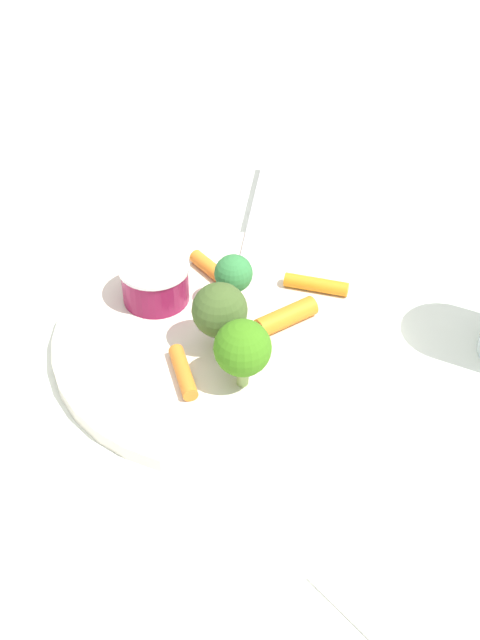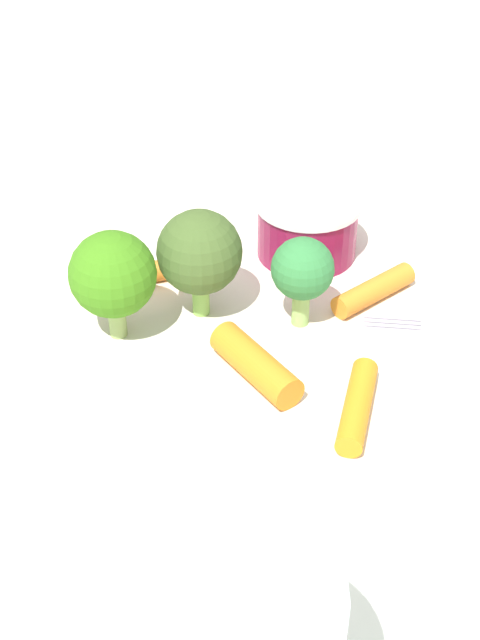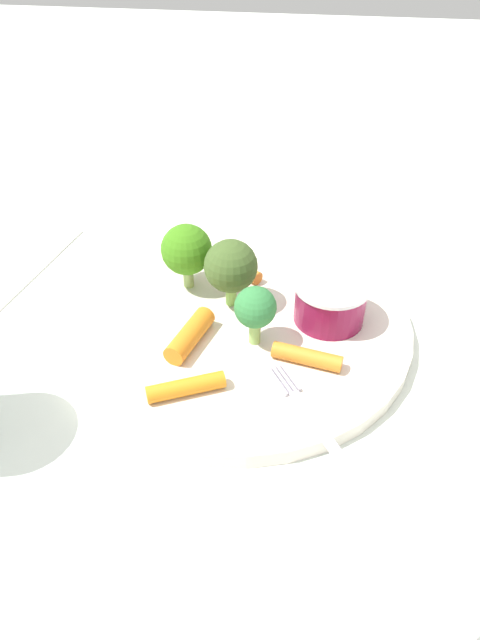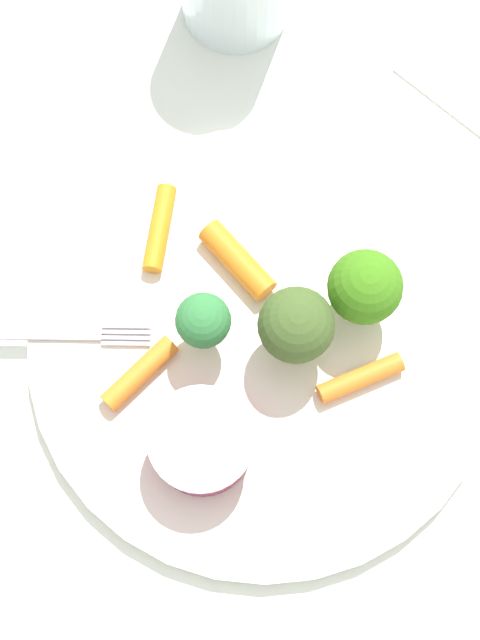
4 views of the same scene
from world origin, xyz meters
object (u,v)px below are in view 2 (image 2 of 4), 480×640
carrot_stick_0 (357,406)px  carrot_stick_1 (374,290)px  plate (234,327)px  broccoli_floret_0 (302,271)px  sauce_cup (307,227)px  broccoli_floret_1 (199,253)px  broccoli_floret_2 (113,275)px  carrot_stick_2 (136,274)px  carrot_stick_3 (256,364)px

carrot_stick_0 → carrot_stick_1: same height
plate → broccoli_floret_0: 0.05m
carrot_stick_1 → sauce_cup: bearing=165.2°
broccoli_floret_0 → plate: bearing=-147.4°
sauce_cup → broccoli_floret_1: size_ratio=1.00×
broccoli_floret_1 → carrot_stick_1: broccoli_floret_1 is taller
broccoli_floret_2 → carrot_stick_2: size_ratio=1.12×
plate → carrot_stick_3: carrot_stick_3 is taller
carrot_stick_0 → carrot_stick_2: bearing=175.6°
broccoli_floret_0 → broccoli_floret_2: broccoli_floret_2 is taller
carrot_stick_2 → carrot_stick_3: bearing=-11.4°
broccoli_floret_2 → carrot_stick_1: 0.13m
broccoli_floret_1 → broccoli_floret_2: size_ratio=1.01×
carrot_stick_1 → broccoli_floret_0: bearing=-113.9°
sauce_cup → broccoli_floret_1: bearing=-96.2°
carrot_stick_0 → carrot_stick_2: same height
sauce_cup → carrot_stick_2: (-0.05, -0.08, -0.01)m
broccoli_floret_2 → carrot_stick_3: bearing=13.5°
plate → carrot_stick_3: (0.04, -0.03, 0.01)m
broccoli_floret_1 → carrot_stick_3: broccoli_floret_1 is taller
broccoli_floret_2 → carrot_stick_3: broccoli_floret_2 is taller
carrot_stick_0 → carrot_stick_2: 0.15m
plate → carrot_stick_2: size_ratio=5.43×
broccoli_floret_0 → sauce_cup: bearing=123.4°
broccoli_floret_0 → carrot_stick_0: size_ratio=0.90×
sauce_cup → broccoli_floret_0: 0.07m
sauce_cup → carrot_stick_3: 0.11m
sauce_cup → broccoli_floret_1: (-0.01, -0.08, 0.02)m
broccoli_floret_2 → carrot_stick_3: size_ratio=1.08×
sauce_cup → broccoli_floret_2: 0.12m
sauce_cup → carrot_stick_2: bearing=-122.7°
broccoli_floret_2 → carrot_stick_2: broccoli_floret_2 is taller
sauce_cup → broccoli_floret_0: (0.04, -0.05, 0.01)m
broccoli_floret_0 → carrot_stick_2: size_ratio=0.95×
broccoli_floret_2 → carrot_stick_0: 0.13m
carrot_stick_0 → carrot_stick_3: 0.05m
carrot_stick_1 → carrot_stick_3: (-0.01, -0.09, 0.00)m
carrot_stick_2 → carrot_stick_1: bearing=32.6°
broccoli_floret_1 → carrot_stick_3: bearing=-22.6°
broccoli_floret_2 → carrot_stick_1: bearing=52.2°
broccoli_floret_1 → carrot_stick_3: size_ratio=1.10×
sauce_cup → carrot_stick_1: bearing=-14.8°
broccoli_floret_1 → carrot_stick_2: size_ratio=1.14×
plate → broccoli_floret_2: bearing=-127.1°
plate → sauce_cup: bearing=95.7°
sauce_cup → broccoli_floret_2: size_ratio=1.01×
broccoli_floret_0 → carrot_stick_1: 0.05m
broccoli_floret_1 → carrot_stick_3: (0.05, -0.02, -0.03)m
sauce_cup → carrot_stick_1: (0.05, -0.01, -0.01)m
broccoli_floret_0 → carrot_stick_1: size_ratio=0.95×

